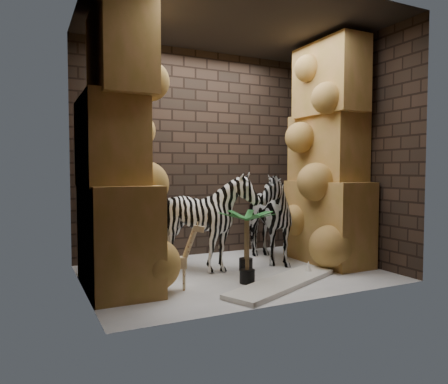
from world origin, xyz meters
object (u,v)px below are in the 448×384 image
palm_back (247,247)px  surfboard (283,283)px  palm_front (246,240)px  zebra_left (207,226)px  giraffe_toy (175,255)px  zebra_right (262,210)px

palm_back → surfboard: size_ratio=0.49×
palm_front → surfboard: size_ratio=0.46×
zebra_left → giraffe_toy: zebra_left is taller
palm_front → palm_back: size_ratio=0.93×
surfboard → zebra_right: bearing=45.4°
palm_back → surfboard: 0.55m
zebra_left → surfboard: zebra_left is taller
giraffe_toy → surfboard: bearing=6.4°
zebra_right → zebra_left: bearing=-161.2°
giraffe_toy → palm_front: palm_front is taller
zebra_left → palm_front: 0.51m
zebra_right → palm_back: 1.19m
zebra_right → surfboard: zebra_right is taller
giraffe_toy → palm_back: palm_back is taller
palm_back → zebra_left: bearing=104.3°
zebra_left → palm_front: bearing=-11.8°
zebra_right → surfboard: 1.39m
zebra_left → palm_front: (0.45, -0.17, -0.18)m
zebra_left → giraffe_toy: size_ratio=1.68×
palm_front → giraffe_toy: bearing=-158.3°
palm_front → surfboard: (0.03, -0.78, -0.35)m
palm_front → zebra_right: bearing=38.9°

